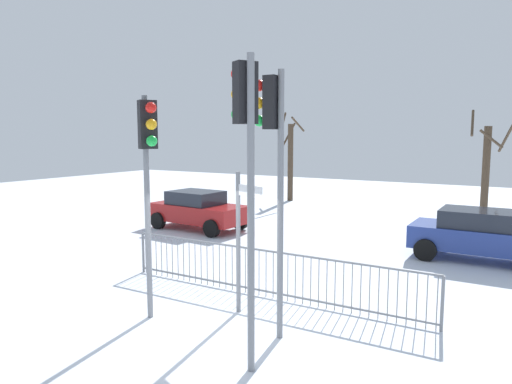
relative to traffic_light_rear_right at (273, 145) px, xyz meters
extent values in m
plane|color=silver|center=(-1.13, -0.63, -3.44)|extent=(60.00, 60.00, 0.00)
cylinder|color=slate|center=(0.14, 0.01, -1.09)|extent=(0.11, 0.11, 4.70)
cube|color=black|center=(-0.02, 0.00, 0.71)|extent=(0.23, 0.33, 0.90)
sphere|color=red|center=(-0.27, -0.01, 1.01)|extent=(0.20, 0.20, 0.20)
sphere|color=orange|center=(-0.27, -0.01, 0.71)|extent=(0.20, 0.20, 0.20)
sphere|color=green|center=(-0.27, -0.01, 0.41)|extent=(0.20, 0.20, 0.20)
cylinder|color=slate|center=(-2.51, -0.48, -1.27)|extent=(0.11, 0.11, 4.34)
cube|color=black|center=(-2.37, -0.57, 0.35)|extent=(0.35, 0.39, 0.90)
sphere|color=red|center=(-2.15, -0.69, 0.65)|extent=(0.20, 0.20, 0.20)
sphere|color=orange|center=(-2.15, -0.69, 0.35)|extent=(0.20, 0.20, 0.20)
sphere|color=green|center=(-2.15, -0.69, 0.05)|extent=(0.20, 0.20, 0.20)
cylinder|color=slate|center=(0.32, -1.27, -1.06)|extent=(0.11, 0.11, 4.76)
cube|color=black|center=(0.18, -1.19, 0.77)|extent=(0.35, 0.39, 0.90)
sphere|color=red|center=(-0.04, -1.07, 1.07)|extent=(0.20, 0.20, 0.20)
sphere|color=orange|center=(-0.04, -1.07, 0.77)|extent=(0.20, 0.20, 0.20)
sphere|color=green|center=(-0.04, -1.07, 0.47)|extent=(0.20, 0.20, 0.20)
cylinder|color=slate|center=(-1.16, 0.66, -2.00)|extent=(0.09, 0.09, 2.88)
cube|color=white|center=(-0.79, 0.52, -0.91)|extent=(0.67, 0.27, 0.22)
cube|color=slate|center=(-1.13, 1.74, -2.39)|extent=(7.42, 0.09, 0.04)
cube|color=slate|center=(-1.13, 1.74, -3.32)|extent=(7.42, 0.09, 0.04)
cylinder|color=slate|center=(-4.75, 1.72, -2.91)|extent=(0.02, 0.02, 1.05)
cylinder|color=slate|center=(-4.57, 1.72, -2.91)|extent=(0.02, 0.02, 1.05)
cylinder|color=slate|center=(-4.39, 1.72, -2.91)|extent=(0.02, 0.02, 1.05)
cylinder|color=slate|center=(-4.20, 1.72, -2.91)|extent=(0.02, 0.02, 1.05)
cylinder|color=slate|center=(-4.02, 1.72, -2.91)|extent=(0.02, 0.02, 1.05)
cylinder|color=slate|center=(-3.84, 1.72, -2.91)|extent=(0.02, 0.02, 1.05)
cylinder|color=slate|center=(-3.66, 1.72, -2.91)|extent=(0.02, 0.02, 1.05)
cylinder|color=slate|center=(-3.48, 1.73, -2.91)|extent=(0.02, 0.02, 1.05)
cylinder|color=slate|center=(-3.30, 1.73, -2.91)|extent=(0.02, 0.02, 1.05)
cylinder|color=slate|center=(-3.12, 1.73, -2.91)|extent=(0.02, 0.02, 1.05)
cylinder|color=slate|center=(-2.94, 1.73, -2.91)|extent=(0.02, 0.02, 1.05)
cylinder|color=slate|center=(-2.76, 1.73, -2.91)|extent=(0.02, 0.02, 1.05)
cylinder|color=slate|center=(-2.58, 1.73, -2.91)|extent=(0.02, 0.02, 1.05)
cylinder|color=slate|center=(-2.39, 1.73, -2.91)|extent=(0.02, 0.02, 1.05)
cylinder|color=slate|center=(-2.21, 1.73, -2.91)|extent=(0.02, 0.02, 1.05)
cylinder|color=slate|center=(-2.03, 1.74, -2.91)|extent=(0.02, 0.02, 1.05)
cylinder|color=slate|center=(-1.85, 1.74, -2.91)|extent=(0.02, 0.02, 1.05)
cylinder|color=slate|center=(-1.67, 1.74, -2.91)|extent=(0.02, 0.02, 1.05)
cylinder|color=slate|center=(-1.49, 1.74, -2.91)|extent=(0.02, 0.02, 1.05)
cylinder|color=slate|center=(-1.31, 1.74, -2.91)|extent=(0.02, 0.02, 1.05)
cylinder|color=slate|center=(-1.13, 1.74, -2.91)|extent=(0.02, 0.02, 1.05)
cylinder|color=slate|center=(-0.95, 1.74, -2.91)|extent=(0.02, 0.02, 1.05)
cylinder|color=slate|center=(-0.77, 1.74, -2.91)|extent=(0.02, 0.02, 1.05)
cylinder|color=slate|center=(-0.59, 1.75, -2.91)|extent=(0.02, 0.02, 1.05)
cylinder|color=slate|center=(-0.40, 1.75, -2.91)|extent=(0.02, 0.02, 1.05)
cylinder|color=slate|center=(-0.22, 1.75, -2.91)|extent=(0.02, 0.02, 1.05)
cylinder|color=slate|center=(-0.04, 1.75, -2.91)|extent=(0.02, 0.02, 1.05)
cylinder|color=slate|center=(0.14, 1.75, -2.91)|extent=(0.02, 0.02, 1.05)
cylinder|color=slate|center=(0.32, 1.75, -2.91)|extent=(0.02, 0.02, 1.05)
cylinder|color=slate|center=(0.50, 1.75, -2.91)|extent=(0.02, 0.02, 1.05)
cylinder|color=slate|center=(0.68, 1.75, -2.91)|extent=(0.02, 0.02, 1.05)
cylinder|color=slate|center=(0.86, 1.76, -2.91)|extent=(0.02, 0.02, 1.05)
cylinder|color=slate|center=(1.04, 1.76, -2.91)|extent=(0.02, 0.02, 1.05)
cylinder|color=slate|center=(1.22, 1.76, -2.91)|extent=(0.02, 0.02, 1.05)
cylinder|color=slate|center=(1.41, 1.76, -2.91)|extent=(0.02, 0.02, 1.05)
cylinder|color=slate|center=(1.59, 1.76, -2.91)|extent=(0.02, 0.02, 1.05)
cylinder|color=slate|center=(1.77, 1.76, -2.91)|extent=(0.02, 0.02, 1.05)
cylinder|color=slate|center=(1.95, 1.76, -2.91)|extent=(0.02, 0.02, 1.05)
cylinder|color=slate|center=(2.13, 1.76, -2.91)|extent=(0.02, 0.02, 1.05)
cylinder|color=slate|center=(2.31, 1.77, -2.91)|extent=(0.02, 0.02, 1.05)
cylinder|color=slate|center=(2.49, 1.77, -2.91)|extent=(0.02, 0.02, 1.05)
cylinder|color=slate|center=(-4.84, 1.72, -2.91)|extent=(0.06, 0.06, 1.05)
cylinder|color=slate|center=(2.58, 1.77, -2.91)|extent=(0.06, 0.06, 1.05)
cube|color=maroon|center=(-7.11, 7.03, -2.79)|extent=(3.91, 1.96, 0.65)
cube|color=#1E232D|center=(-7.26, 7.04, -2.24)|extent=(2.00, 1.63, 0.55)
cylinder|color=black|center=(-5.71, 7.78, -3.12)|extent=(0.65, 0.26, 0.64)
cylinder|color=black|center=(-5.82, 6.08, -3.12)|extent=(0.65, 0.26, 0.64)
cylinder|color=black|center=(-8.40, 7.97, -3.12)|extent=(0.65, 0.26, 0.64)
cylinder|color=black|center=(-8.52, 6.27, -3.12)|extent=(0.65, 0.26, 0.64)
cube|color=navy|center=(2.67, 7.57, -2.79)|extent=(3.81, 1.71, 0.65)
cube|color=#1E232D|center=(2.52, 7.57, -2.24)|extent=(1.91, 1.51, 0.55)
cylinder|color=black|center=(1.32, 8.43, -3.12)|extent=(0.64, 0.22, 0.64)
cylinder|color=black|center=(1.32, 6.73, -3.12)|extent=(0.64, 0.22, 0.64)
cylinder|color=#473828|center=(-7.70, 15.98, -1.33)|extent=(0.30, 0.30, 4.21)
cylinder|color=#473828|center=(-7.98, 16.25, 0.14)|extent=(0.67, 0.70, 1.44)
cylinder|color=#473828|center=(-8.17, 15.92, 0.71)|extent=(0.24, 1.03, 1.44)
cylinder|color=#473828|center=(-7.21, 15.86, 0.75)|extent=(0.35, 1.07, 0.80)
cylinder|color=#473828|center=(2.01, 15.94, -1.44)|extent=(0.33, 0.33, 4.00)
cylinder|color=#473828|center=(2.18, 15.50, 0.01)|extent=(0.98, 0.48, 0.84)
cylinder|color=#473828|center=(1.37, 15.87, 0.71)|extent=(0.26, 1.36, 1.21)
cylinder|color=#473828|center=(2.70, 16.22, 0.02)|extent=(0.68, 1.49, 1.24)
camera|label=1|loc=(3.89, -7.09, 0.16)|focal=32.88mm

